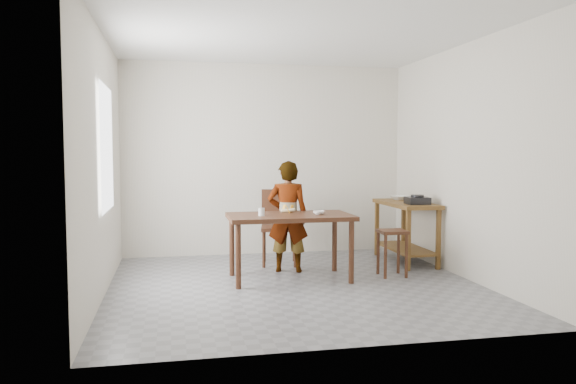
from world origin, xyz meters
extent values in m
cube|color=slate|center=(0.00, 0.00, -0.02)|extent=(4.00, 4.00, 0.04)
cube|color=white|center=(0.00, 0.00, 2.72)|extent=(4.00, 4.00, 0.04)
cube|color=silver|center=(0.00, 2.02, 1.35)|extent=(4.00, 0.04, 2.70)
cube|color=silver|center=(0.00, -2.02, 1.35)|extent=(4.00, 0.04, 2.70)
cube|color=silver|center=(-2.02, 0.00, 1.35)|extent=(0.04, 4.00, 2.70)
cube|color=silver|center=(2.02, 0.00, 1.35)|extent=(0.04, 4.00, 2.70)
cube|color=white|center=(-1.97, 0.20, 1.50)|extent=(0.02, 1.10, 1.30)
imported|color=silver|center=(0.06, 0.72, 0.68)|extent=(0.56, 0.44, 1.35)
cylinder|color=white|center=(-0.34, 0.23, 0.79)|extent=(0.09, 0.09, 0.09)
imported|color=white|center=(0.32, 0.23, 0.77)|extent=(0.17, 0.17, 0.04)
imported|color=white|center=(1.76, 1.33, 0.83)|extent=(0.27, 0.27, 0.06)
cube|color=black|center=(1.73, 0.68, 0.85)|extent=(0.29, 0.29, 0.09)
camera|label=1|loc=(-1.30, -5.92, 1.47)|focal=35.00mm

